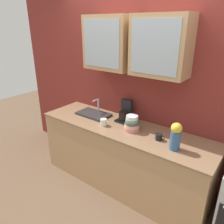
% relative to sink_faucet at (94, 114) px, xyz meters
% --- Properties ---
extents(ground_plane, '(10.00, 10.00, 0.00)m').
position_rel_sink_faucet_xyz_m(ground_plane, '(0.56, -0.07, -0.90)').
color(ground_plane, brown).
extents(back_wall_unit, '(4.52, 0.42, 2.54)m').
position_rel_sink_faucet_xyz_m(back_wall_unit, '(0.56, 0.27, 0.49)').
color(back_wall_unit, maroon).
rests_on(back_wall_unit, ground_plane).
extents(counter, '(2.35, 0.67, 0.88)m').
position_rel_sink_faucet_xyz_m(counter, '(0.56, -0.07, -0.46)').
color(counter, tan).
rests_on(counter, ground_plane).
extents(sink_faucet, '(0.47, 0.28, 0.22)m').
position_rel_sink_faucet_xyz_m(sink_faucet, '(0.00, 0.00, 0.00)').
color(sink_faucet, '#2D2D30').
rests_on(sink_faucet, counter).
extents(bowl_stack, '(0.19, 0.19, 0.19)m').
position_rel_sink_faucet_xyz_m(bowl_stack, '(0.70, -0.08, 0.07)').
color(bowl_stack, '#D87F84').
rests_on(bowl_stack, counter).
extents(vase, '(0.11, 0.11, 0.30)m').
position_rel_sink_faucet_xyz_m(vase, '(1.29, -0.18, 0.14)').
color(vase, '#33598C').
rests_on(vase, counter).
extents(cup_near_sink, '(0.12, 0.09, 0.09)m').
position_rel_sink_faucet_xyz_m(cup_near_sink, '(0.34, -0.18, 0.02)').
color(cup_near_sink, silver).
rests_on(cup_near_sink, counter).
extents(cup_near_bowls, '(0.11, 0.08, 0.08)m').
position_rel_sink_faucet_xyz_m(cup_near_bowls, '(1.07, -0.10, 0.02)').
color(cup_near_bowls, black).
rests_on(cup_near_bowls, counter).
extents(coffee_maker, '(0.17, 0.20, 0.29)m').
position_rel_sink_faucet_xyz_m(coffee_maker, '(0.47, 0.11, 0.09)').
color(coffee_maker, black).
rests_on(coffee_maker, counter).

